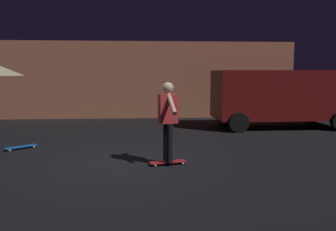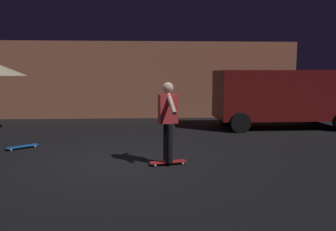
{
  "view_description": "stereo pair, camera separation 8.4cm",
  "coord_description": "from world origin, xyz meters",
  "px_view_note": "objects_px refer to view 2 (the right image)",
  "views": [
    {
      "loc": [
        0.53,
        -7.27,
        1.91
      ],
      "look_at": [
        1.01,
        -0.32,
        1.05
      ],
      "focal_mm": 36.11,
      "sensor_mm": 36.0,
      "label": 1
    },
    {
      "loc": [
        0.61,
        -7.27,
        1.91
      ],
      "look_at": [
        1.01,
        -0.32,
        1.05
      ],
      "focal_mm": 36.11,
      "sensor_mm": 36.0,
      "label": 2
    }
  ],
  "objects_px": {
    "skateboard_ridden": "(168,162)",
    "parked_van": "(282,95)",
    "skater": "(168,116)",
    "skateboard_spare": "(22,147)"
  },
  "relations": [
    {
      "from": "skateboard_ridden",
      "to": "skater",
      "type": "distance_m",
      "value": 0.98
    },
    {
      "from": "skater",
      "to": "parked_van",
      "type": "bearing_deg",
      "value": 47.94
    },
    {
      "from": "skateboard_ridden",
      "to": "skater",
      "type": "bearing_deg",
      "value": 180.0
    },
    {
      "from": "parked_van",
      "to": "skateboard_ridden",
      "type": "xyz_separation_m",
      "value": [
        -4.33,
        -4.8,
        -1.11
      ]
    },
    {
      "from": "skateboard_ridden",
      "to": "parked_van",
      "type": "bearing_deg",
      "value": 47.94
    },
    {
      "from": "parked_van",
      "to": "skateboard_spare",
      "type": "height_order",
      "value": "parked_van"
    },
    {
      "from": "skateboard_ridden",
      "to": "skateboard_spare",
      "type": "bearing_deg",
      "value": 154.4
    },
    {
      "from": "parked_van",
      "to": "skateboard_ridden",
      "type": "relative_size",
      "value": 5.76
    },
    {
      "from": "skater",
      "to": "skateboard_spare",
      "type": "bearing_deg",
      "value": 154.4
    },
    {
      "from": "skateboard_ridden",
      "to": "skater",
      "type": "xyz_separation_m",
      "value": [
        -0.0,
        0.0,
        0.98
      ]
    }
  ]
}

